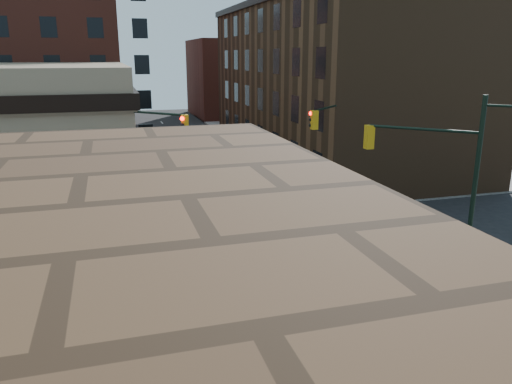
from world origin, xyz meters
TOP-DOWN VIEW (x-y plane):
  - ground at (0.00, 0.00)m, footprint 140.00×140.00m
  - sidewalk_ne at (23.00, 32.75)m, footprint 34.00×54.50m
  - commercial_row_ne at (13.00, 22.50)m, footprint 14.00×34.00m
  - filler_nw at (-16.00, 62.00)m, footprint 20.00×18.00m
  - filler_ne at (14.00, 58.00)m, footprint 16.00×16.00m
  - signal_pole_se at (6.04, -5.52)m, footprint 5.40×5.27m
  - signal_pole_nw at (-5.85, 5.34)m, footprint 3.58×3.67m
  - signal_pole_ne at (5.84, 5.35)m, footprint 3.67×3.58m
  - tree_ne_near at (7.50, 26.00)m, footprint 3.00×3.00m
  - tree_ne_far at (7.50, 34.00)m, footprint 3.00×3.00m
  - police_car at (2.52, 4.17)m, footprint 4.99×6.20m
  - pickup at (-5.80, 5.80)m, footprint 6.12×3.57m
  - parked_car_wnear at (-5.50, 23.81)m, footprint 2.05×4.73m
  - parked_car_wfar at (-5.50, 29.28)m, footprint 2.15×5.01m
  - parked_car_wdeep at (-5.50, 45.09)m, footprint 2.60×5.37m
  - parked_car_enear at (2.50, 25.70)m, footprint 1.55×4.12m
  - parked_car_efar at (4.55, 36.79)m, footprint 2.13×4.16m
  - pedestrian_a at (-7.08, 7.44)m, footprint 0.68×0.57m
  - pedestrian_b at (-11.49, 7.22)m, footprint 0.87×0.71m
  - pedestrian_c at (-12.40, 7.26)m, footprint 1.06×1.02m
  - barrel_road at (4.57, 2.85)m, footprint 0.57×0.57m
  - barrel_bank at (-5.03, 6.55)m, footprint 0.73×0.73m
  - barricade_se_a at (6.40, -6.00)m, footprint 0.96×1.44m
  - barricade_se_b at (7.14, -7.85)m, footprint 0.81×1.30m
  - barricade_nw_a at (-6.50, 6.02)m, footprint 1.09×0.57m
  - barricade_nw_b at (-10.18, 5.70)m, footprint 1.14×0.59m

SIDE VIEW (x-z plane):
  - ground at x=0.00m, z-range 0.00..0.00m
  - sidewalk_ne at x=23.00m, z-range 0.00..0.15m
  - barrel_road at x=4.57m, z-range 0.00..0.94m
  - barricade_nw_a at x=-6.50m, z-range 0.15..0.95m
  - barrel_bank at x=-5.03m, z-range 0.00..1.11m
  - barricade_nw_b at x=-10.18m, z-range 0.15..1.00m
  - barricade_se_b at x=7.14m, z-range 0.15..1.06m
  - barricade_se_a at x=6.40m, z-range 0.15..1.14m
  - parked_car_enear at x=2.50m, z-range 0.00..1.34m
  - parked_car_efar at x=4.55m, z-range 0.00..1.35m
  - parked_car_wdeep at x=-5.50m, z-range 0.00..1.51m
  - parked_car_wnear at x=-5.50m, z-range 0.00..1.59m
  - pickup at x=-5.80m, z-range 0.00..1.60m
  - parked_car_wfar at x=-5.50m, z-range 0.00..1.61m
  - police_car at x=2.52m, z-range 0.00..1.69m
  - pedestrian_a at x=-7.08m, z-range 0.15..1.74m
  - pedestrian_b at x=-11.49m, z-range 0.15..1.84m
  - pedestrian_c at x=-12.40m, z-range 0.15..1.93m
  - tree_ne_near at x=7.50m, z-range 1.06..5.91m
  - tree_ne_far at x=7.50m, z-range 1.06..5.91m
  - signal_pole_nw at x=-5.85m, z-range 0.34..8.34m
  - signal_pole_ne at x=5.84m, z-range 0.34..8.34m
  - signal_pole_se at x=6.04m, z-range 0.61..8.61m
  - filler_ne at x=14.00m, z-range 0.00..12.00m
  - commercial_row_ne at x=13.00m, z-range 0.00..14.00m
  - filler_nw at x=-16.00m, z-range 0.00..16.00m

